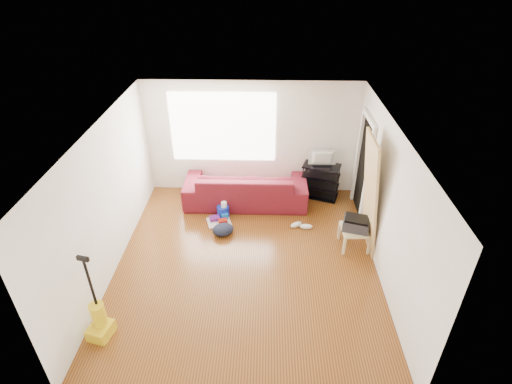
{
  "coord_description": "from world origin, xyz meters",
  "views": [
    {
      "loc": [
        0.32,
        -5.29,
        4.78
      ],
      "look_at": [
        0.15,
        0.6,
        1.1
      ],
      "focal_mm": 28.0,
      "sensor_mm": 36.0,
      "label": 1
    }
  ],
  "objects_px": {
    "tv_stand": "(321,181)",
    "backpack": "(223,234)",
    "cleaning_tray": "(220,220)",
    "bucket": "(223,217)",
    "sofa": "(246,202)",
    "vacuum": "(99,321)",
    "side_table": "(355,231)"
  },
  "relations": [
    {
      "from": "side_table",
      "to": "vacuum",
      "type": "height_order",
      "value": "vacuum"
    },
    {
      "from": "sofa",
      "to": "bucket",
      "type": "height_order",
      "value": "sofa"
    },
    {
      "from": "tv_stand",
      "to": "cleaning_tray",
      "type": "xyz_separation_m",
      "value": [
        -2.11,
        -1.04,
        -0.35
      ]
    },
    {
      "from": "vacuum",
      "to": "backpack",
      "type": "bearing_deg",
      "value": 71.0
    },
    {
      "from": "sofa",
      "to": "side_table",
      "type": "xyz_separation_m",
      "value": [
        2.06,
        -1.43,
        0.34
      ]
    },
    {
      "from": "tv_stand",
      "to": "vacuum",
      "type": "distance_m",
      "value": 5.16
    },
    {
      "from": "tv_stand",
      "to": "vacuum",
      "type": "height_order",
      "value": "vacuum"
    },
    {
      "from": "bucket",
      "to": "backpack",
      "type": "bearing_deg",
      "value": -84.55
    },
    {
      "from": "cleaning_tray",
      "to": "backpack",
      "type": "bearing_deg",
      "value": -73.95
    },
    {
      "from": "sofa",
      "to": "backpack",
      "type": "bearing_deg",
      "value": 71.71
    },
    {
      "from": "sofa",
      "to": "bucket",
      "type": "distance_m",
      "value": 0.72
    },
    {
      "from": "backpack",
      "to": "vacuum",
      "type": "xyz_separation_m",
      "value": [
        -1.51,
        -2.35,
        0.26
      ]
    },
    {
      "from": "sofa",
      "to": "side_table",
      "type": "bearing_deg",
      "value": 145.17
    },
    {
      "from": "vacuum",
      "to": "side_table",
      "type": "bearing_deg",
      "value": 41.41
    },
    {
      "from": "vacuum",
      "to": "bucket",
      "type": "bearing_deg",
      "value": 77.35
    },
    {
      "from": "side_table",
      "to": "cleaning_tray",
      "type": "distance_m",
      "value": 2.65
    },
    {
      "from": "sofa",
      "to": "side_table",
      "type": "distance_m",
      "value": 2.53
    },
    {
      "from": "sofa",
      "to": "vacuum",
      "type": "xyz_separation_m",
      "value": [
        -1.89,
        -3.51,
        0.26
      ]
    },
    {
      "from": "bucket",
      "to": "cleaning_tray",
      "type": "xyz_separation_m",
      "value": [
        -0.06,
        -0.2,
        0.05
      ]
    },
    {
      "from": "backpack",
      "to": "tv_stand",
      "type": "bearing_deg",
      "value": 13.78
    },
    {
      "from": "sofa",
      "to": "backpack",
      "type": "relative_size",
      "value": 6.31
    },
    {
      "from": "tv_stand",
      "to": "sofa",
      "type": "bearing_deg",
      "value": -152.14
    },
    {
      "from": "bucket",
      "to": "cleaning_tray",
      "type": "bearing_deg",
      "value": -105.91
    },
    {
      "from": "sofa",
      "to": "vacuum",
      "type": "bearing_deg",
      "value": 61.66
    },
    {
      "from": "bucket",
      "to": "cleaning_tray",
      "type": "height_order",
      "value": "cleaning_tray"
    },
    {
      "from": "backpack",
      "to": "vacuum",
      "type": "distance_m",
      "value": 2.81
    },
    {
      "from": "bucket",
      "to": "vacuum",
      "type": "relative_size",
      "value": 0.18
    },
    {
      "from": "cleaning_tray",
      "to": "bucket",
      "type": "bearing_deg",
      "value": 74.09
    },
    {
      "from": "sofa",
      "to": "bucket",
      "type": "bearing_deg",
      "value": 52.55
    },
    {
      "from": "tv_stand",
      "to": "cleaning_tray",
      "type": "relative_size",
      "value": 1.61
    },
    {
      "from": "tv_stand",
      "to": "cleaning_tray",
      "type": "height_order",
      "value": "tv_stand"
    },
    {
      "from": "tv_stand",
      "to": "backpack",
      "type": "bearing_deg",
      "value": -126.12
    }
  ]
}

